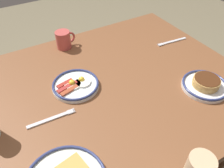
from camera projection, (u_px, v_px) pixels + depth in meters
name	position (u px, v px, depth m)	size (l,w,h in m)	color
dining_table	(96.00, 101.00, 1.02)	(1.40, 0.99, 0.73)	brown
plate_near_main	(76.00, 85.00, 0.99)	(0.21, 0.21, 0.04)	white
plate_center_pancakes	(205.00, 84.00, 0.98)	(0.20, 0.20, 0.05)	white
coffee_mug	(64.00, 39.00, 1.20)	(0.11, 0.08, 0.09)	#BF4C47
fork_near	(52.00, 119.00, 0.86)	(0.19, 0.03, 0.01)	silver
fork_far	(172.00, 42.00, 1.27)	(0.19, 0.04, 0.01)	silver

